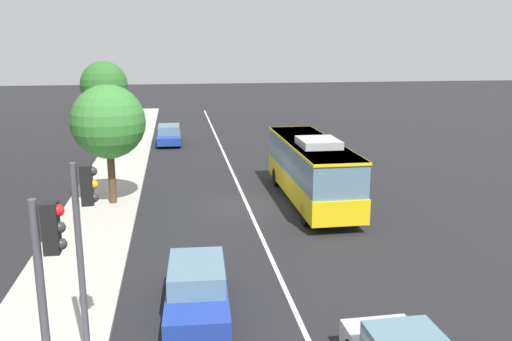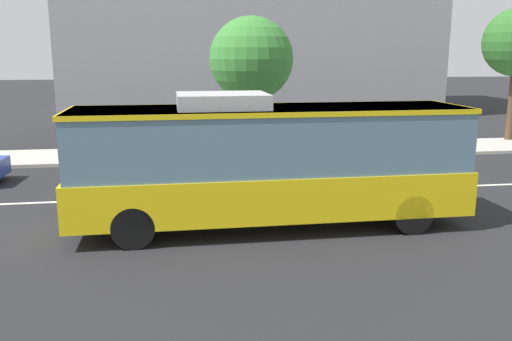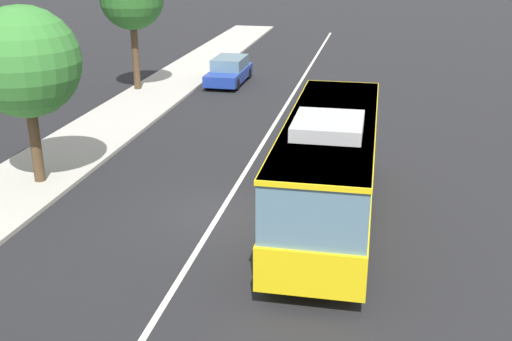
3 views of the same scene
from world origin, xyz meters
TOP-DOWN VIEW (x-y plane):
  - ground_plane at (0.00, 0.00)m, footprint 160.00×160.00m
  - sidewalk_kerb at (0.00, 7.09)m, footprint 80.00×3.50m
  - lane_centre_line at (0.00, 0.00)m, footprint 76.00×0.16m
  - transit_bus at (0.17, -3.25)m, footprint 10.01×2.56m
  - street_tree_kerbside_left at (1.13, 6.57)m, footprint 3.56×3.56m

SIDE VIEW (x-z plane):
  - ground_plane at x=0.00m, z-range 0.00..0.00m
  - lane_centre_line at x=0.00m, z-range 0.00..0.01m
  - sidewalk_kerb at x=0.00m, z-range 0.00..0.14m
  - transit_bus at x=0.17m, z-range 0.08..3.54m
  - street_tree_kerbside_left at x=1.13m, z-range 1.18..7.14m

